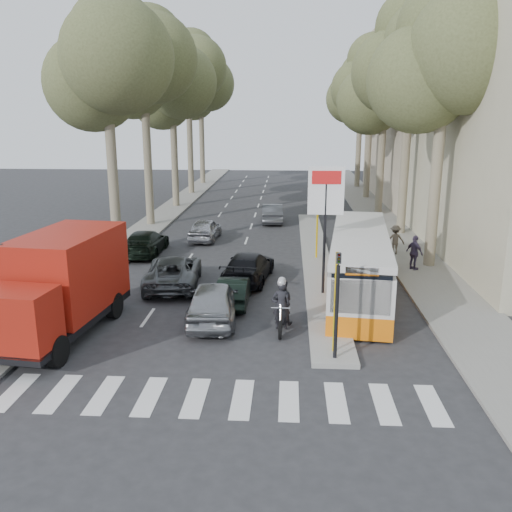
{
  "coord_description": "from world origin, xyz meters",
  "views": [
    {
      "loc": [
        1.7,
        -17.47,
        7.64
      ],
      "look_at": [
        0.31,
        5.6,
        1.6
      ],
      "focal_mm": 38.0,
      "sensor_mm": 36.0,
      "label": 1
    }
  ],
  "objects": [
    {
      "name": "tree_l_e",
      "position": [
        -7.97,
        44.11,
        10.73
      ],
      "size": [
        7.4,
        7.2,
        14.49
      ],
      "color": "#6B604C",
      "rests_on": "ground"
    },
    {
      "name": "queue_car_d",
      "position": [
        0.54,
        21.57,
        0.68
      ],
      "size": [
        1.61,
        4.2,
        1.36
      ],
      "primitive_type": "imported",
      "rotation": [
        0.0,
        0.0,
        3.18
      ],
      "color": "#4E5055",
      "rests_on": "ground"
    },
    {
      "name": "pedestrian_near",
      "position": [
        8.01,
        9.05,
        0.99
      ],
      "size": [
        0.99,
        1.13,
        1.75
      ],
      "primitive_type": "imported",
      "rotation": [
        0.0,
        0.0,
        2.17
      ],
      "color": "#433752",
      "rests_on": "sidewalk_right"
    },
    {
      "name": "queue_car_c",
      "position": [
        -3.5,
        15.52,
        0.69
      ],
      "size": [
        1.82,
        4.11,
        1.37
      ],
      "primitive_type": "imported",
      "rotation": [
        0.0,
        0.0,
        3.09
      ],
      "color": "#A4A5AC",
      "rests_on": "ground"
    },
    {
      "name": "red_truck",
      "position": [
        -6.28,
        0.25,
        1.89
      ],
      "size": [
        3.22,
        6.93,
        3.57
      ],
      "rotation": [
        0.0,
        0.0,
        -0.11
      ],
      "color": "black",
      "rests_on": "ground"
    },
    {
      "name": "tree_r_c",
      "position": [
        9.03,
        26.11,
        9.69
      ],
      "size": [
        7.4,
        7.2,
        13.32
      ],
      "color": "#6B604C",
      "rests_on": "ground"
    },
    {
      "name": "ground",
      "position": [
        0.0,
        0.0,
        0.0
      ],
      "size": [
        120.0,
        120.0,
        0.0
      ],
      "primitive_type": "plane",
      "color": "#28282B",
      "rests_on": "ground"
    },
    {
      "name": "silver_hatchback",
      "position": [
        -1.1,
        1.85,
        0.78
      ],
      "size": [
        2.04,
        4.64,
        1.56
      ],
      "primitive_type": "imported",
      "rotation": [
        0.0,
        0.0,
        3.19
      ],
      "color": "#93969B",
      "rests_on": "ground"
    },
    {
      "name": "billboard",
      "position": [
        3.25,
        5.0,
        3.7
      ],
      "size": [
        1.5,
        12.1,
        5.6
      ],
      "color": "yellow",
      "rests_on": "ground"
    },
    {
      "name": "tree_r_d",
      "position": [
        9.13,
        34.11,
        11.07
      ],
      "size": [
        7.4,
        7.2,
        14.88
      ],
      "color": "#6B604C",
      "rests_on": "ground"
    },
    {
      "name": "median_left",
      "position": [
        -8.0,
        28.0,
        0.06
      ],
      "size": [
        2.4,
        64.0,
        0.12
      ],
      "primitive_type": "cube",
      "color": "gray",
      "rests_on": "ground"
    },
    {
      "name": "tree_l_b",
      "position": [
        -7.97,
        20.11,
        11.07
      ],
      "size": [
        7.4,
        7.2,
        14.88
      ],
      "color": "#6B604C",
      "rests_on": "ground"
    },
    {
      "name": "sidewalk_right",
      "position": [
        8.6,
        25.0,
        0.06
      ],
      "size": [
        3.2,
        70.0,
        0.12
      ],
      "primitive_type": "cube",
      "color": "gray",
      "rests_on": "ground"
    },
    {
      "name": "building_far",
      "position": [
        15.5,
        34.0,
        8.0
      ],
      "size": [
        11.0,
        20.0,
        16.0
      ],
      "primitive_type": "cube",
      "color": "#B7A88E",
      "rests_on": "ground"
    },
    {
      "name": "tree_l_c",
      "position": [
        -7.77,
        28.11,
        10.04
      ],
      "size": [
        7.4,
        7.2,
        13.71
      ],
      "color": "#6B604C",
      "rests_on": "ground"
    },
    {
      "name": "city_bus",
      "position": [
        4.8,
        5.29,
        1.47
      ],
      "size": [
        3.5,
        10.79,
        2.79
      ],
      "rotation": [
        0.0,
        0.0,
        -0.11
      ],
      "color": "orange",
      "rests_on": "ground"
    },
    {
      "name": "queue_car_a",
      "position": [
        -3.5,
        6.0,
        0.71
      ],
      "size": [
        2.87,
        5.3,
        1.41
      ],
      "primitive_type": "imported",
      "rotation": [
        0.0,
        0.0,
        3.25
      ],
      "color": "#484C50",
      "rests_on": "ground"
    },
    {
      "name": "traffic_island",
      "position": [
        3.25,
        11.0,
        0.08
      ],
      "size": [
        1.5,
        26.0,
        0.16
      ],
      "primitive_type": "cube",
      "color": "gray",
      "rests_on": "ground"
    },
    {
      "name": "queue_car_e",
      "position": [
        -6.3,
        11.71,
        0.69
      ],
      "size": [
        1.97,
        4.74,
        1.37
      ],
      "primitive_type": "imported",
      "rotation": [
        0.0,
        0.0,
        3.15
      ],
      "color": "black",
      "rests_on": "ground"
    },
    {
      "name": "tree_l_a",
      "position": [
        -7.87,
        12.11,
        10.38
      ],
      "size": [
        7.4,
        7.2,
        14.1
      ],
      "color": "#6B604C",
      "rests_on": "ground"
    },
    {
      "name": "motorcycle",
      "position": [
        1.51,
        1.29,
        0.89
      ],
      "size": [
        0.84,
        2.31,
        1.96
      ],
      "rotation": [
        0.0,
        0.0,
        -0.02
      ],
      "color": "black",
      "rests_on": "ground"
    },
    {
      "name": "pedestrian_far",
      "position": [
        7.66,
        12.25,
        0.93
      ],
      "size": [
        1.06,
        0.51,
        1.62
      ],
      "primitive_type": "imported",
      "rotation": [
        0.0,
        0.0,
        3.1
      ],
      "color": "brown",
      "rests_on": "sidewalk_right"
    },
    {
      "name": "tree_r_b",
      "position": [
        9.23,
        18.11,
        11.42
      ],
      "size": [
        7.4,
        7.2,
        15.27
      ],
      "color": "#6B604C",
      "rests_on": "ground"
    },
    {
      "name": "tree_r_e",
      "position": [
        9.23,
        42.11,
        10.38
      ],
      "size": [
        7.4,
        7.2,
        14.1
      ],
      "color": "#6B604C",
      "rests_on": "ground"
    },
    {
      "name": "dark_hatchback",
      "position": [
        -0.5,
        3.8,
        0.58
      ],
      "size": [
        1.26,
        3.54,
        1.16
      ],
      "primitive_type": "imported",
      "rotation": [
        0.0,
        0.0,
        3.13
      ],
      "color": "black",
      "rests_on": "ground"
    },
    {
      "name": "queue_car_b",
      "position": [
        -0.15,
        7.0,
        0.69
      ],
      "size": [
        2.51,
        4.96,
        1.38
      ],
      "primitive_type": "imported",
      "rotation": [
        0.0,
        0.0,
        3.02
      ],
      "color": "black",
      "rests_on": "ground"
    },
    {
      "name": "tree_r_a",
      "position": [
        9.13,
        10.11,
        10.38
      ],
      "size": [
        7.4,
        7.2,
        14.1
      ],
      "color": "#6B604C",
      "rests_on": "ground"
    },
    {
      "name": "traffic_light_island",
      "position": [
        3.25,
        -1.5,
        2.49
      ],
      "size": [
        0.16,
        0.41,
        3.6
      ],
      "color": "black",
      "rests_on": "ground"
    },
    {
      "name": "tree_l_d",
      "position": [
        -7.87,
        36.11,
        11.76
      ],
      "size": [
        7.4,
        7.2,
        15.66
      ],
      "color": "#6B604C",
      "rests_on": "ground"
    },
    {
      "name": "traffic_light_left",
      "position": [
        -7.6,
        -1.0,
        2.49
      ],
      "size": [
        0.16,
        0.41,
        3.6
      ],
      "color": "black",
      "rests_on": "ground"
    }
  ]
}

